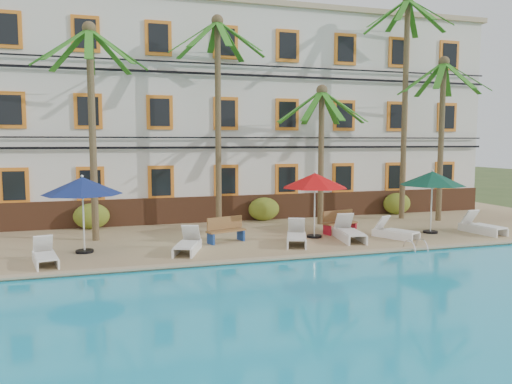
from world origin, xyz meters
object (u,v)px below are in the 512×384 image
object	(u,v)px
lounger_f	(482,226)
lounger_d	(349,232)
bench_left	(225,229)
umbrella_red	(315,181)
bench_right	(339,222)
umbrella_green	(432,179)
lounger_b	(188,244)
lounger_a	(45,256)
palm_c	(321,134)
palm_b	(218,95)
palm_a	(91,102)
lounger_c	(297,236)
lounger_e	(395,231)
pool_ladder	(415,250)
palm_d	(406,81)
umbrella_blue	(82,186)
palm_e	(442,116)

from	to	relation	value
lounger_f	lounger_d	bearing A→B (deg)	177.17
lounger_d	bench_left	bearing A→B (deg)	167.42
umbrella_red	bench_right	xyz separation A→B (m)	(1.31, 0.53, -1.74)
umbrella_green	lounger_b	world-z (taller)	umbrella_green
umbrella_red	bench_right	size ratio (longest dim) A/B	1.65
lounger_a	palm_c	bearing A→B (deg)	21.68
lounger_f	umbrella_red	bearing A→B (deg)	170.41
palm_b	bench_right	size ratio (longest dim) A/B	5.75
palm_a	lounger_c	xyz separation A→B (m)	(7.00, -2.88, -4.86)
palm_c	lounger_a	world-z (taller)	palm_c
lounger_e	umbrella_red	bearing A→B (deg)	160.44
lounger_a	lounger_e	size ratio (longest dim) A/B	0.99
pool_ladder	lounger_b	bearing A→B (deg)	166.05
palm_d	lounger_f	bearing A→B (deg)	-78.71
palm_a	pool_ladder	xyz separation A→B (m)	(10.59, -4.96, -5.16)
palm_c	lounger_d	size ratio (longest dim) A/B	2.92
lounger_a	umbrella_red	bearing A→B (deg)	9.36
palm_d	umbrella_red	distance (m)	8.10
palm_b	bench_left	bearing A→B (deg)	-98.62
umbrella_green	lounger_b	size ratio (longest dim) A/B	1.34
lounger_c	palm_d	bearing A→B (deg)	30.66
palm_a	lounger_e	size ratio (longest dim) A/B	4.36
palm_a	umbrella_blue	distance (m)	3.61
lounger_a	lounger_e	world-z (taller)	lounger_e
umbrella_red	lounger_e	bearing A→B (deg)	-19.56
palm_a	umbrella_red	world-z (taller)	palm_a
lounger_a	palm_b	bearing A→B (deg)	37.18
palm_b	lounger_e	bearing A→B (deg)	-36.41
palm_a	lounger_c	bearing A→B (deg)	-22.37
palm_b	palm_d	size ratio (longest dim) A/B	0.85
palm_b	pool_ladder	size ratio (longest dim) A/B	12.12
umbrella_red	pool_ladder	size ratio (longest dim) A/B	3.48
lounger_f	palm_a	bearing A→B (deg)	168.59
umbrella_blue	lounger_b	distance (m)	3.98
palm_e	lounger_e	world-z (taller)	palm_e
palm_b	lounger_c	xyz separation A→B (m)	(1.91, -4.38, -5.41)
palm_d	lounger_b	bearing A→B (deg)	-158.35
bench_right	pool_ladder	world-z (taller)	bench_right
umbrella_red	lounger_c	bearing A→B (deg)	-138.41
lounger_d	bench_left	xyz separation A→B (m)	(-4.58, 1.02, 0.16)
pool_ladder	umbrella_red	bearing A→B (deg)	128.35
palm_d	umbrella_blue	world-z (taller)	palm_d
lounger_c	umbrella_blue	bearing A→B (deg)	173.87
lounger_c	bench_right	size ratio (longest dim) A/B	1.30
umbrella_blue	palm_e	bearing A→B (deg)	8.60
palm_e	lounger_d	bearing A→B (deg)	-154.15
palm_d	umbrella_green	size ratio (longest dim) A/B	4.08
palm_d	lounger_e	size ratio (longest dim) A/B	5.73
umbrella_blue	bench_right	distance (m)	9.97
palm_c	lounger_c	distance (m)	6.01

